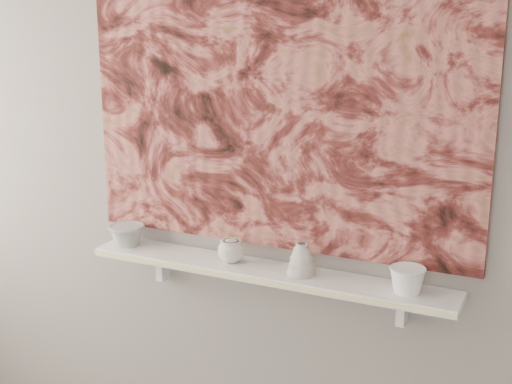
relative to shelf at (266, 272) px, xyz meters
The scene contains 11 objects.
wall_back 0.45m from the shelf, 90.00° to the left, with size 3.60×3.60×0.00m, color gray.
shelf is the anchor object (origin of this frame).
shelf_stripe 0.09m from the shelf, 90.00° to the right, with size 1.40×0.01×0.02m, color #FAEBA6.
bracket_left 0.50m from the shelf, behind, with size 0.03×0.06×0.12m, color white.
bracket_right 0.50m from the shelf, ahead, with size 0.03×0.06×0.12m, color white.
painting 0.63m from the shelf, 90.00° to the left, with size 1.50×0.03×1.10m, color maroon.
house_motif 0.55m from the shelf, ahead, with size 0.09×0.00×0.08m, color black.
bowl_grey 0.61m from the shelf, behind, with size 0.15×0.15×0.08m, color gray, non-canonical shape.
cup_cream 0.16m from the shelf, behind, with size 0.10×0.10×0.09m, color silver, non-canonical shape.
bell_vessel 0.15m from the shelf, ahead, with size 0.11×0.11×0.12m, color beige, non-canonical shape.
bowl_white 0.52m from the shelf, ahead, with size 0.12×0.12×0.09m, color white, non-canonical shape.
Camera 1 is at (1.00, -0.72, 1.87)m, focal length 50.00 mm.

